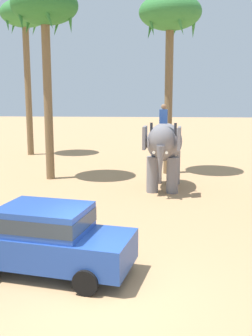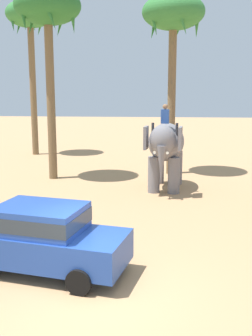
% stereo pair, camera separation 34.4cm
% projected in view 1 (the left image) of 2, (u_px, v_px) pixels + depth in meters
% --- Properties ---
extents(ground_plane, '(120.00, 120.00, 0.00)m').
position_uv_depth(ground_plane, '(97.00, 296.00, 9.02)').
color(ground_plane, tan).
extents(car_sedan_foreground, '(4.36, 2.48, 1.70)m').
position_uv_depth(car_sedan_foreground, '(48.00, 237.00, 10.04)').
color(car_sedan_foreground, '#23479E').
rests_on(car_sedan_foreground, ground).
extents(elephant_with_mahout, '(1.92, 3.95, 3.88)m').
position_uv_depth(elephant_with_mahout, '(164.00, 146.00, 18.39)').
color(elephant_with_mahout, slate).
rests_on(elephant_with_mahout, ground).
extents(palm_tree_behind_elephant, '(3.20, 3.20, 9.32)m').
position_uv_depth(palm_tree_behind_elephant, '(45.00, 12.00, 19.40)').
color(palm_tree_behind_elephant, brown).
rests_on(palm_tree_behind_elephant, ground).
extents(palm_tree_near_hut, '(3.20, 3.20, 10.33)m').
position_uv_depth(palm_tree_near_hut, '(25.00, 20.00, 26.97)').
color(palm_tree_near_hut, brown).
rests_on(palm_tree_near_hut, ground).
extents(palm_tree_left_of_road, '(3.20, 3.20, 9.25)m').
position_uv_depth(palm_tree_left_of_road, '(170.00, 19.00, 20.79)').
color(palm_tree_left_of_road, brown).
rests_on(palm_tree_left_of_road, ground).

